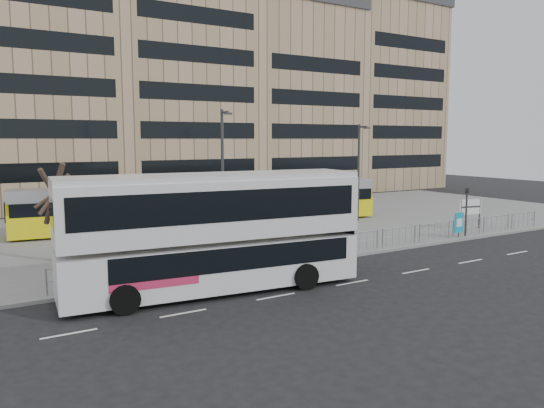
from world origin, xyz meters
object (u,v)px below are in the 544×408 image
lamp_post_west (223,169)px  double_decker_bus (214,229)px  ad_panel (459,223)px  bare_tree (53,160)px  lamp_post_east (359,168)px  traffic_light_east (466,206)px  station_sign (470,208)px  traffic_light_west (124,234)px  pedestrian (206,231)px  tram (210,205)px

lamp_post_west → double_decker_bus: bearing=-118.2°
ad_panel → bare_tree: bare_tree is taller
lamp_post_west → lamp_post_east: lamp_post_west is taller
ad_panel → traffic_light_east: (0.76, 0.10, 1.05)m
station_sign → ad_panel: bearing=-140.3°
traffic_light_west → traffic_light_east: (21.70, -1.16, 0.00)m
ad_panel → station_sign: bearing=25.4°
traffic_light_east → bare_tree: 24.74m
pedestrian → traffic_light_east: size_ratio=0.51×
traffic_light_west → lamp_post_east: 21.33m
tram → lamp_post_west: lamp_post_west is taller
pedestrian → lamp_post_east: size_ratio=0.21×
double_decker_bus → pedestrian: bearing=73.5°
pedestrian → traffic_light_east: (15.37, -6.36, 1.19)m
pedestrian → traffic_light_west: bearing=152.8°
double_decker_bus → bare_tree: bare_tree is taller
double_decker_bus → station_sign: bearing=16.9°
lamp_post_west → lamp_post_east: 12.18m
traffic_light_west → lamp_post_east: bearing=-4.0°
tram → traffic_light_east: traffic_light_east is taller
station_sign → traffic_light_east: bearing=-135.4°
double_decker_bus → station_sign: size_ratio=6.10×
station_sign → lamp_post_east: size_ratio=0.28×
station_sign → bare_tree: bearing=-178.4°
tram → pedestrian: (-2.98, -5.82, -0.76)m
tram → traffic_light_west: (-9.31, -11.02, 0.43)m
station_sign → lamp_post_west: (-16.52, 5.27, 2.95)m
station_sign → lamp_post_east: (-4.43, 6.69, 2.60)m
ad_panel → bare_tree: size_ratio=0.21×
bare_tree → ad_panel: bearing=-15.2°
double_decker_bus → traffic_light_west: bearing=132.4°
ad_panel → lamp_post_west: bearing=148.3°
double_decker_bus → traffic_light_east: double_decker_bus is taller
ad_panel → traffic_light_west: (-20.94, 1.26, 1.05)m
tram → lamp_post_east: bearing=-11.8°
double_decker_bus → traffic_light_east: bearing=13.2°
tram → bare_tree: 13.35m
ad_panel → lamp_post_east: size_ratio=0.22×
lamp_post_west → bare_tree: size_ratio=1.08×
tram → traffic_light_east: (12.39, -12.18, 0.43)m
lamp_post_west → bare_tree: lamp_post_west is taller
tram → station_sign: (15.06, -10.41, -0.12)m
lamp_post_east → bare_tree: bearing=-174.0°
tram → bare_tree: bare_tree is taller
station_sign → traffic_light_east: traffic_light_east is taller
ad_panel → bare_tree: 24.20m
traffic_light_east → bare_tree: (-23.75, 6.16, 3.18)m
double_decker_bus → lamp_post_east: size_ratio=1.72×
lamp_post_west → pedestrian: bearing=-155.8°
traffic_light_east → lamp_post_east: bearing=93.0°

